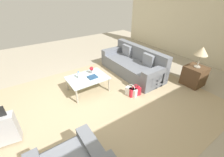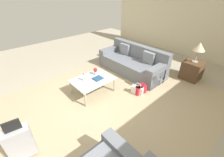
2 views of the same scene
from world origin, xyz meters
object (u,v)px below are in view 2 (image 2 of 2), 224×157
(flower_vase, at_px, (95,71))
(table_lamp, at_px, (199,47))
(suitcase_silver, at_px, (20,142))
(handbag_red, at_px, (141,90))
(handbag_white, at_px, (137,90))
(handbag_olive, at_px, (96,77))
(coffee_table_book, at_px, (98,78))
(water_bottle, at_px, (84,77))
(couch, at_px, (133,63))
(coffee_table, at_px, (93,81))
(side_table, at_px, (192,70))

(flower_vase, bearing_deg, table_lamp, 147.40)
(suitcase_silver, relative_size, handbag_red, 2.37)
(handbag_white, distance_m, handbag_red, 0.10)
(suitcase_silver, relative_size, handbag_olive, 2.37)
(coffee_table_book, xyz_separation_m, handbag_white, (-0.75, 0.80, -0.32))
(water_bottle, relative_size, handbag_olive, 0.57)
(water_bottle, relative_size, table_lamp, 0.33)
(couch, xyz_separation_m, water_bottle, (2.00, 0.00, 0.23))
(flower_vase, distance_m, table_lamp, 3.10)
(water_bottle, bearing_deg, coffee_table, 153.43)
(couch, bearing_deg, water_bottle, 0.00)
(suitcase_silver, xyz_separation_m, handbag_red, (-2.94, 0.23, -0.23))
(handbag_white, bearing_deg, handbag_red, 144.99)
(flower_vase, height_order, side_table, flower_vase)
(flower_vase, bearing_deg, handbag_olive, -128.06)
(flower_vase, xyz_separation_m, side_table, (-2.58, 1.65, -0.27))
(side_table, distance_m, handbag_olive, 3.05)
(handbag_white, distance_m, handbag_olive, 1.39)
(coffee_table_book, distance_m, flower_vase, 0.27)
(flower_vase, bearing_deg, coffee_table_book, 66.50)
(coffee_table_book, bearing_deg, water_bottle, -31.34)
(handbag_olive, bearing_deg, suitcase_silver, 25.12)
(side_table, distance_m, handbag_red, 1.95)
(couch, relative_size, table_lamp, 3.81)
(flower_vase, distance_m, handbag_red, 1.37)
(table_lamp, bearing_deg, handbag_olive, -39.79)
(side_table, relative_size, table_lamp, 0.96)
(coffee_table_book, xyz_separation_m, flower_vase, (-0.10, -0.23, 0.11))
(water_bottle, height_order, flower_vase, flower_vase)
(suitcase_silver, height_order, handbag_white, suitcase_silver)
(water_bottle, xyz_separation_m, handbag_white, (-1.07, 0.98, -0.40))
(table_lamp, bearing_deg, side_table, 0.00)
(side_table, bearing_deg, table_lamp, 0.00)
(coffee_table_book, bearing_deg, handbag_red, 132.11)
(water_bottle, relative_size, suitcase_silver, 0.24)
(flower_vase, bearing_deg, couch, 178.19)
(flower_vase, bearing_deg, side_table, 147.40)
(table_lamp, relative_size, handbag_red, 1.71)
(suitcase_silver, bearing_deg, side_table, 170.54)
(coffee_table, relative_size, side_table, 1.82)
(handbag_red, bearing_deg, couch, -129.66)
(suitcase_silver, bearing_deg, table_lamp, 170.54)
(suitcase_silver, distance_m, handbag_olive, 2.72)
(couch, distance_m, table_lamp, 2.04)
(coffee_table_book, height_order, handbag_white, coffee_table_book)
(water_bottle, distance_m, handbag_white, 1.50)
(handbag_olive, bearing_deg, handbag_red, 109.44)
(water_bottle, relative_size, side_table, 0.35)
(water_bottle, height_order, coffee_table_book, water_bottle)
(water_bottle, height_order, handbag_red, water_bottle)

